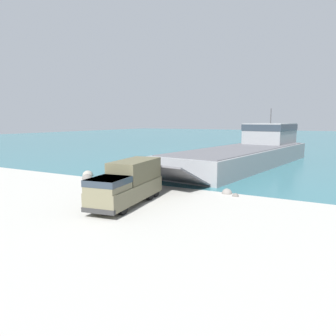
% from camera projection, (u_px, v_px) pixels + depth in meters
% --- Properties ---
extents(ground_plane, '(240.00, 240.00, 0.00)m').
position_uv_depth(ground_plane, '(138.00, 196.00, 27.40)').
color(ground_plane, '#A8A59E').
extents(water_surface, '(240.00, 180.00, 0.01)m').
position_uv_depth(water_surface, '(299.00, 139.00, 109.37)').
color(water_surface, '#336B75').
rests_on(water_surface, ground_plane).
extents(landing_craft, '(12.48, 37.09, 8.17)m').
position_uv_depth(landing_craft, '(250.00, 150.00, 47.33)').
color(landing_craft, gray).
rests_on(landing_craft, ground_plane).
extents(military_truck, '(3.56, 8.37, 3.23)m').
position_uv_depth(military_truck, '(128.00, 183.00, 24.65)').
color(military_truck, '#6B664C').
rests_on(military_truck, ground_plane).
extents(soldier_on_ramp, '(0.47, 0.30, 1.65)m').
position_uv_depth(soldier_on_ramp, '(99.00, 189.00, 25.72)').
color(soldier_on_ramp, '#3D4C33').
rests_on(soldier_on_ramp, ground_plane).
extents(mooring_bollard, '(0.36, 0.36, 0.91)m').
position_uv_depth(mooring_bollard, '(132.00, 178.00, 33.13)').
color(mooring_bollard, '#333338').
rests_on(mooring_bollard, ground_plane).
extents(cargo_crate, '(0.71, 0.78, 0.54)m').
position_uv_depth(cargo_crate, '(103.00, 205.00, 23.51)').
color(cargo_crate, '#475638').
rests_on(cargo_crate, ground_plane).
extents(shoreline_rock_a, '(0.55, 0.55, 0.55)m').
position_uv_depth(shoreline_rock_a, '(236.00, 196.00, 27.39)').
color(shoreline_rock_a, '#66605B').
rests_on(shoreline_rock_a, ground_plane).
extents(shoreline_rock_b, '(1.11, 1.11, 1.11)m').
position_uv_depth(shoreline_rock_b, '(87.00, 179.00, 35.34)').
color(shoreline_rock_b, '#66605B').
rests_on(shoreline_rock_b, ground_plane).
extents(shoreline_rock_c, '(1.22, 1.22, 1.22)m').
position_uv_depth(shoreline_rock_c, '(88.00, 176.00, 37.45)').
color(shoreline_rock_c, gray).
rests_on(shoreline_rock_c, ground_plane).
extents(shoreline_rock_d, '(0.90, 0.90, 0.90)m').
position_uv_depth(shoreline_rock_d, '(227.00, 194.00, 28.39)').
color(shoreline_rock_d, gray).
rests_on(shoreline_rock_d, ground_plane).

